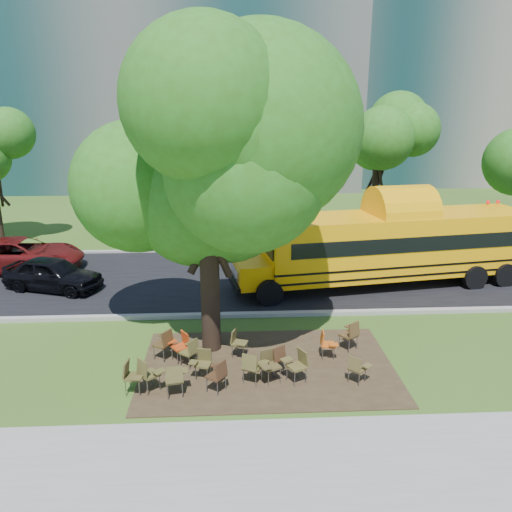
{
  "coord_description": "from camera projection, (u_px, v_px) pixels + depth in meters",
  "views": [
    {
      "loc": [
        0.02,
        -12.95,
        7.01
      ],
      "look_at": [
        0.91,
        3.92,
        1.92
      ],
      "focal_mm": 35.0,
      "sensor_mm": 36.0,
      "label": 1
    }
  ],
  "objects": [
    {
      "name": "chair_1",
      "position": [
        148.0,
        372.0,
        12.56
      ],
      "size": [
        0.8,
        0.63,
        0.93
      ],
      "rotation": [
        0.0,
        0.0,
        -0.87
      ],
      "color": "brown",
      "rests_on": "ground"
    },
    {
      "name": "dirt_patch",
      "position": [
        268.0,
        366.0,
        13.97
      ],
      "size": [
        7.0,
        4.5,
        0.03
      ],
      "primitive_type": "cube",
      "color": "#382819",
      "rests_on": "ground"
    },
    {
      "name": "chair_7",
      "position": [
        357.0,
        367.0,
        12.97
      ],
      "size": [
        0.69,
        0.55,
        0.81
      ],
      "rotation": [
        0.0,
        0.0,
        -0.78
      ],
      "color": "brown",
      "rests_on": "ground"
    },
    {
      "name": "main_tree",
      "position": [
        207.0,
        170.0,
        13.48
      ],
      "size": [
        7.2,
        7.2,
        8.95
      ],
      "color": "black",
      "rests_on": "ground"
    },
    {
      "name": "black_car",
      "position": [
        53.0,
        274.0,
        19.62
      ],
      "size": [
        4.21,
        2.73,
        1.33
      ],
      "primitive_type": "imported",
      "rotation": [
        0.0,
        0.0,
        1.25
      ],
      "color": "black",
      "rests_on": "ground"
    },
    {
      "name": "ground",
      "position": [
        232.0,
        359.0,
        14.41
      ],
      "size": [
        160.0,
        160.0,
        0.0
      ],
      "primitive_type": "plane",
      "color": "#34541A",
      "rests_on": "ground"
    },
    {
      "name": "building_right",
      "position": [
        475.0,
        47.0,
        48.33
      ],
      "size": [
        30.0,
        16.0,
        25.0
      ],
      "primitive_type": "cube",
      "color": "gray",
      "rests_on": "ground"
    },
    {
      "name": "sidewalk",
      "position": [
        233.0,
        484.0,
        9.62
      ],
      "size": [
        60.0,
        4.0,
        0.04
      ],
      "primitive_type": "cube",
      "color": "gray",
      "rests_on": "ground"
    },
    {
      "name": "chair_14",
      "position": [
        191.0,
        350.0,
        13.83
      ],
      "size": [
        0.58,
        0.73,
        0.85
      ],
      "rotation": [
        0.0,
        0.0,
        0.91
      ],
      "color": "brown",
      "rests_on": "ground"
    },
    {
      "name": "chair_3",
      "position": [
        203.0,
        361.0,
        13.28
      ],
      "size": [
        0.62,
        0.48,
        0.81
      ],
      "rotation": [
        0.0,
        0.0,
        2.9
      ],
      "color": "brown",
      "rests_on": "ground"
    },
    {
      "name": "bg_tree_2",
      "position": [
        141.0,
        157.0,
        28.23
      ],
      "size": [
        4.8,
        4.8,
        6.62
      ],
      "color": "black",
      "rests_on": "ground"
    },
    {
      "name": "chair_6",
      "position": [
        298.0,
        362.0,
        13.05
      ],
      "size": [
        0.74,
        0.62,
        0.92
      ],
      "rotation": [
        0.0,
        0.0,
        2.04
      ],
      "color": "brown",
      "rests_on": "ground"
    },
    {
      "name": "chair_8",
      "position": [
        165.0,
        341.0,
        14.21
      ],
      "size": [
        0.63,
        0.79,
        0.93
      ],
      "rotation": [
        0.0,
        0.0,
        0.98
      ],
      "color": "#483319",
      "rests_on": "ground"
    },
    {
      "name": "chair_13",
      "position": [
        351.0,
        332.0,
        14.75
      ],
      "size": [
        0.63,
        0.8,
        0.94
      ],
      "rotation": [
        0.0,
        0.0,
        0.66
      ],
      "color": "#50391C",
      "rests_on": "ground"
    },
    {
      "name": "building_main",
      "position": [
        140.0,
        60.0,
        45.24
      ],
      "size": [
        38.0,
        16.0,
        22.0
      ],
      "primitive_type": "cube",
      "color": "#62615D",
      "rests_on": "ground"
    },
    {
      "name": "bg_car_red",
      "position": [
        21.0,
        255.0,
        21.88
      ],
      "size": [
        5.33,
        2.5,
        1.47
      ],
      "primitive_type": "imported",
      "rotation": [
        0.0,
        0.0,
        1.58
      ],
      "color": "#520E0E",
      "rests_on": "ground"
    },
    {
      "name": "chair_15",
      "position": [
        131.0,
        374.0,
        12.52
      ],
      "size": [
        0.52,
        0.63,
        0.89
      ],
      "rotation": [
        0.0,
        0.0,
        4.6
      ],
      "color": "#4F4722",
      "rests_on": "ground"
    },
    {
      "name": "kerb_near",
      "position": [
        231.0,
        315.0,
        17.25
      ],
      "size": [
        80.0,
        0.25,
        0.14
      ],
      "primitive_type": "cube",
      "color": "gray",
      "rests_on": "ground"
    },
    {
      "name": "chair_11",
      "position": [
        277.0,
        356.0,
        13.43
      ],
      "size": [
        0.59,
        0.74,
        0.88
      ],
      "rotation": [
        0.0,
        0.0,
        0.65
      ],
      "color": "#412817",
      "rests_on": "ground"
    },
    {
      "name": "chair_12",
      "position": [
        326.0,
        342.0,
        14.29
      ],
      "size": [
        0.49,
        0.56,
        0.83
      ],
      "rotation": [
        0.0,
        0.0,
        4.64
      ],
      "color": "#C05314",
      "rests_on": "ground"
    },
    {
      "name": "chair_5",
      "position": [
        269.0,
        363.0,
        13.06
      ],
      "size": [
        0.62,
        0.73,
        0.91
      ],
      "rotation": [
        0.0,
        0.0,
        3.58
      ],
      "color": "#4E4122",
      "rests_on": "ground"
    },
    {
      "name": "chair_10",
      "position": [
        238.0,
        341.0,
        14.35
      ],
      "size": [
        0.54,
        0.69,
        0.86
      ],
      "rotation": [
        0.0,
        0.0,
        -1.93
      ],
      "color": "brown",
      "rests_on": "ground"
    },
    {
      "name": "chair_4",
      "position": [
        252.0,
        365.0,
        12.92
      ],
      "size": [
        0.75,
        0.59,
        0.91
      ],
      "rotation": [
        0.0,
        0.0,
        -0.47
      ],
      "color": "brown",
      "rests_on": "ground"
    },
    {
      "name": "kerb_far",
      "position": [
        230.0,
        250.0,
        25.0
      ],
      "size": [
        80.0,
        0.25,
        0.14
      ],
      "primitive_type": "cube",
      "color": "gray",
      "rests_on": "ground"
    },
    {
      "name": "chair_2",
      "position": [
        218.0,
        373.0,
        12.58
      ],
      "size": [
        0.6,
        0.76,
        0.88
      ],
      "rotation": [
        0.0,
        0.0,
        0.94
      ],
      "color": "#3F2716",
      "rests_on": "ground"
    },
    {
      "name": "asphalt_road",
      "position": [
        231.0,
        278.0,
        21.09
      ],
      "size": [
        80.0,
        8.0,
        0.04
      ],
      "primitive_type": "cube",
      "color": "black",
      "rests_on": "ground"
    },
    {
      "name": "chair_9",
      "position": [
        181.0,
        343.0,
        14.15
      ],
      "size": [
        0.73,
        0.59,
        0.88
      ],
      "rotation": [
        0.0,
        0.0,
        2.14
      ],
      "color": "#AC3B12",
      "rests_on": "ground"
    },
    {
      "name": "school_bus",
      "position": [
        395.0,
        244.0,
        19.97
      ],
      "size": [
        12.18,
        4.38,
        2.92
      ],
      "rotation": [
        0.0,
        0.0,
        0.16
      ],
      "color": "#FFA908",
      "rests_on": "ground"
    },
    {
      "name": "chair_0",
      "position": [
        175.0,
        377.0,
        12.37
      ],
      "size": [
        0.61,
        0.63,
        0.91
      ],
      "rotation": [
        0.0,
        0.0,
        0.19
      ],
      "color": "brown",
      "rests_on": "ground"
    },
    {
      "name": "bg_tree_3",
      "position": [
        378.0,
        144.0,
        26.74
      ],
      "size": [
        5.6,
        5.6,
        7.84
      ],
      "color": "black",
      "rests_on": "ground"
    }
  ]
}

